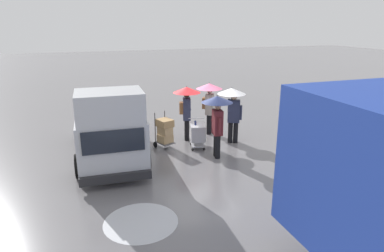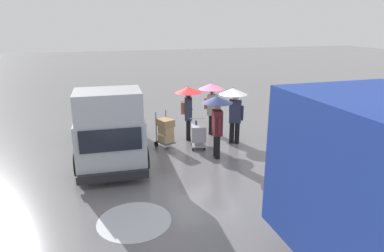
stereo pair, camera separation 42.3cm
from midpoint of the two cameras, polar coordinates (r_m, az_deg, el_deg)
name	(u,v)px [view 2 (the right image)]	position (r m, az deg, el deg)	size (l,w,h in m)	color
ground_plane	(203,146)	(12.69, 2.81, -3.36)	(90.00, 90.00, 0.00)	slate
slush_patch_under_van	(134,221)	(8.26, -8.15, -15.49)	(1.72, 1.72, 0.01)	silver
slush_patch_mid_street	(115,148)	(12.74, -11.90, -3.62)	(1.53, 1.53, 0.01)	#999BA0
cargo_van_parked_right	(109,123)	(11.66, -12.70, 0.47)	(2.39, 5.43, 2.60)	#B7BABF
shopping_cart_vendor	(198,133)	(12.32, 2.04, -1.17)	(0.73, 0.92, 1.04)	#B2B2B7
hand_dolly_boxes	(166,131)	(12.34, -3.46, -0.79)	(0.73, 0.84, 1.32)	#515156
pedestrian_pink_side	(234,102)	(12.65, 8.02, 3.93)	(1.04, 1.04, 2.15)	black
pedestrian_black_side	(217,112)	(11.23, 5.31, 2.35)	(1.04, 1.04, 2.15)	black
pedestrian_white_side	(188,101)	(12.88, 0.28, 4.27)	(1.04, 1.04, 2.15)	black
pedestrian_far_side	(211,97)	(13.64, 4.17, 4.94)	(1.04, 1.04, 2.15)	black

